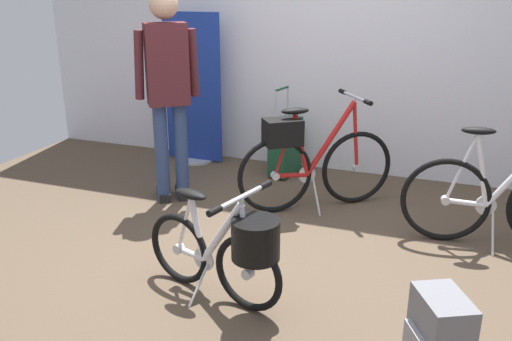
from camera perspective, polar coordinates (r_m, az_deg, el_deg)
ground_plane at (r=3.64m, az=-0.63°, el=-8.92°), size 6.12×6.12×0.00m
back_wall at (r=5.12m, az=7.77°, el=17.24°), size 6.12×0.10×3.11m
floor_banner_stand at (r=5.40m, az=-6.71°, el=7.68°), size 0.60×0.36×1.47m
folding_bike_foreground at (r=2.98m, az=-2.86°, el=-8.18°), size 0.93×0.52×0.68m
display_bike_right at (r=4.23m, az=5.64°, el=1.27°), size 1.07×0.82×0.91m
visitor_near_wall at (r=4.31m, az=-9.36°, el=8.96°), size 0.43×0.39×1.68m
rolling_suitcase at (r=5.03m, az=3.13°, el=2.61°), size 0.24×0.39×0.83m
backpack_on_floor at (r=2.68m, az=18.85°, el=-16.31°), size 0.32×0.35×0.40m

